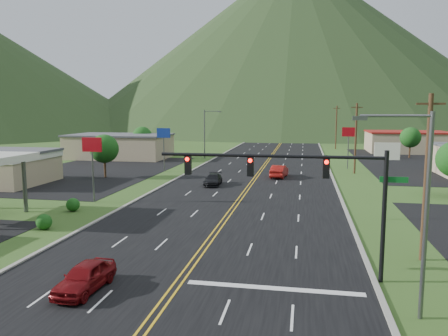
% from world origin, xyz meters
% --- Properties ---
extents(traffic_signal, '(13.10, 0.43, 7.00)m').
position_xyz_m(traffic_signal, '(6.48, 14.00, 5.33)').
color(traffic_signal, black).
rests_on(traffic_signal, ground).
extents(streetlight_east, '(3.28, 0.25, 9.00)m').
position_xyz_m(streetlight_east, '(11.18, 10.00, 5.18)').
color(streetlight_east, '#59595E').
rests_on(streetlight_east, ground).
extents(streetlight_west, '(3.28, 0.25, 9.00)m').
position_xyz_m(streetlight_west, '(-11.68, 70.00, 5.18)').
color(streetlight_west, '#59595E').
rests_on(streetlight_west, ground).
extents(building_west_far, '(18.40, 11.40, 4.50)m').
position_xyz_m(building_west_far, '(-28.00, 68.00, 2.26)').
color(building_west_far, tan).
rests_on(building_west_far, ground).
extents(building_east_far, '(16.40, 12.40, 4.50)m').
position_xyz_m(building_east_far, '(28.00, 90.00, 2.26)').
color(building_east_far, tan).
rests_on(building_east_far, ground).
extents(pole_sign_west_a, '(2.00, 0.18, 6.40)m').
position_xyz_m(pole_sign_west_a, '(-14.00, 30.00, 5.05)').
color(pole_sign_west_a, '#59595E').
rests_on(pole_sign_west_a, ground).
extents(pole_sign_west_b, '(2.00, 0.18, 6.40)m').
position_xyz_m(pole_sign_west_b, '(-14.00, 52.00, 5.05)').
color(pole_sign_west_b, '#59595E').
rests_on(pole_sign_west_b, ground).
extents(pole_sign_east_a, '(2.00, 0.18, 6.40)m').
position_xyz_m(pole_sign_east_a, '(13.00, 28.00, 5.05)').
color(pole_sign_east_a, '#59595E').
rests_on(pole_sign_east_a, ground).
extents(pole_sign_east_b, '(2.00, 0.18, 6.40)m').
position_xyz_m(pole_sign_east_b, '(13.00, 60.00, 5.05)').
color(pole_sign_east_b, '#59595E').
rests_on(pole_sign_east_b, ground).
extents(tree_west_a, '(3.84, 3.84, 5.82)m').
position_xyz_m(tree_west_a, '(-20.00, 45.00, 3.89)').
color(tree_west_a, '#382314').
rests_on(tree_west_a, ground).
extents(tree_west_b, '(3.84, 3.84, 5.82)m').
position_xyz_m(tree_west_b, '(-25.00, 72.00, 3.89)').
color(tree_west_b, '#382314').
rests_on(tree_west_b, ground).
extents(tree_east_b, '(3.84, 3.84, 5.82)m').
position_xyz_m(tree_east_b, '(26.00, 78.00, 3.89)').
color(tree_east_b, '#382314').
rests_on(tree_east_b, ground).
extents(utility_pole_a, '(1.60, 0.28, 10.00)m').
position_xyz_m(utility_pole_a, '(13.50, 18.00, 5.13)').
color(utility_pole_a, '#382314').
rests_on(utility_pole_a, ground).
extents(utility_pole_b, '(1.60, 0.28, 10.00)m').
position_xyz_m(utility_pole_b, '(13.50, 55.00, 5.13)').
color(utility_pole_b, '#382314').
rests_on(utility_pole_b, ground).
extents(utility_pole_c, '(1.60, 0.28, 10.00)m').
position_xyz_m(utility_pole_c, '(13.50, 95.00, 5.13)').
color(utility_pole_c, '#382314').
rests_on(utility_pole_c, ground).
extents(utility_pole_d, '(1.60, 0.28, 10.00)m').
position_xyz_m(utility_pole_d, '(13.50, 135.00, 5.13)').
color(utility_pole_d, '#382314').
rests_on(utility_pole_d, ground).
extents(mountain_n, '(220.00, 220.00, 85.00)m').
position_xyz_m(mountain_n, '(0.00, 220.00, 42.50)').
color(mountain_n, '#203819').
rests_on(mountain_n, ground).
extents(car_red_near, '(1.89, 4.26, 1.42)m').
position_xyz_m(car_red_near, '(-4.32, 10.01, 0.71)').
color(car_red_near, maroon).
rests_on(car_red_near, ground).
extents(car_dark_mid, '(2.07, 4.65, 1.32)m').
position_xyz_m(car_dark_mid, '(-4.39, 41.51, 0.66)').
color(car_dark_mid, black).
rests_on(car_dark_mid, ground).
extents(car_red_far, '(2.32, 5.18, 1.65)m').
position_xyz_m(car_red_far, '(3.09, 49.20, 0.82)').
color(car_red_far, maroon).
rests_on(car_red_far, ground).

